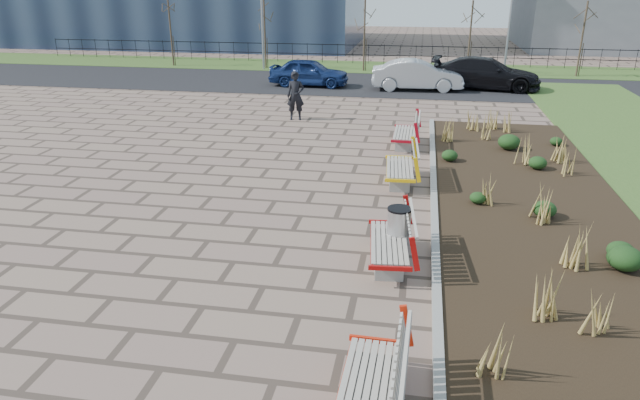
% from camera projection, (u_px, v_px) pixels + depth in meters
% --- Properties ---
extents(ground, '(120.00, 120.00, 0.00)m').
position_uv_depth(ground, '(203.00, 307.00, 9.68)').
color(ground, '#766051').
rests_on(ground, ground).
extents(planting_bed, '(4.50, 18.00, 0.10)m').
position_uv_depth(planting_bed, '(536.00, 216.00, 13.24)').
color(planting_bed, black).
rests_on(planting_bed, ground).
extents(planting_curb, '(0.16, 18.00, 0.15)m').
position_uv_depth(planting_curb, '(434.00, 208.00, 13.61)').
color(planting_curb, gray).
rests_on(planting_curb, ground).
extents(grass_verge_far, '(80.00, 5.00, 0.04)m').
position_uv_depth(grass_verge_far, '(366.00, 67.00, 35.35)').
color(grass_verge_far, '#33511E').
rests_on(grass_verge_far, ground).
extents(road, '(80.00, 7.00, 0.02)m').
position_uv_depth(road, '(355.00, 84.00, 29.85)').
color(road, black).
rests_on(road, ground).
extents(bench_a, '(0.96, 2.12, 1.00)m').
position_uv_depth(bench_a, '(368.00, 383.00, 7.12)').
color(bench_a, red).
rests_on(bench_a, ground).
extents(bench_b, '(1.08, 2.17, 1.00)m').
position_uv_depth(bench_b, '(389.00, 240.00, 11.01)').
color(bench_b, '#A70B0B').
rests_on(bench_b, ground).
extents(bench_c, '(1.02, 2.15, 1.00)m').
position_uv_depth(bench_c, '(400.00, 165.00, 15.34)').
color(bench_c, yellow).
rests_on(bench_c, ground).
extents(bench_d, '(0.92, 2.11, 1.00)m').
position_uv_depth(bench_d, '(405.00, 131.00, 18.77)').
color(bench_d, '#A20A18').
rests_on(bench_d, ground).
extents(litter_bin, '(0.46, 0.46, 0.98)m').
position_uv_depth(litter_bin, '(398.00, 232.00, 11.36)').
color(litter_bin, '#B2B2B7').
rests_on(litter_bin, ground).
extents(pedestrian, '(0.75, 0.56, 1.87)m').
position_uv_depth(pedestrian, '(296.00, 96.00, 22.11)').
color(pedestrian, black).
rests_on(pedestrian, ground).
extents(car_blue, '(4.07, 1.75, 1.37)m').
position_uv_depth(car_blue, '(309.00, 72.00, 29.06)').
color(car_blue, navy).
rests_on(car_blue, road).
extents(car_silver, '(4.50, 1.81, 1.45)m').
position_uv_depth(car_silver, '(417.00, 75.00, 27.96)').
color(car_silver, '#A5A8AD').
rests_on(car_silver, road).
extents(car_black, '(5.50, 2.78, 1.53)m').
position_uv_depth(car_black, '(486.00, 73.00, 28.25)').
color(car_black, black).
rests_on(car_black, road).
extents(tree_a, '(1.40, 1.40, 4.00)m').
position_uv_depth(tree_a, '(171.00, 33.00, 35.18)').
color(tree_a, '#4C3D2D').
rests_on(tree_a, grass_verge_far).
extents(tree_b, '(1.40, 1.40, 4.00)m').
position_uv_depth(tree_b, '(265.00, 34.00, 34.21)').
color(tree_b, '#4C3D2D').
rests_on(tree_b, grass_verge_far).
extents(tree_c, '(1.40, 1.40, 4.00)m').
position_uv_depth(tree_c, '(364.00, 36.00, 33.24)').
color(tree_c, '#4C3D2D').
rests_on(tree_c, grass_verge_far).
extents(tree_d, '(1.40, 1.40, 4.00)m').
position_uv_depth(tree_d, '(470.00, 38.00, 32.27)').
color(tree_d, '#4C3D2D').
rests_on(tree_d, grass_verge_far).
extents(tree_e, '(1.40, 1.40, 4.00)m').
position_uv_depth(tree_e, '(582.00, 39.00, 31.31)').
color(tree_e, '#4C3D2D').
rests_on(tree_e, grass_verge_far).
extents(lamp_west, '(0.24, 0.60, 6.00)m').
position_uv_depth(lamp_west, '(262.00, 17.00, 33.39)').
color(lamp_west, gray).
rests_on(lamp_west, grass_verge_far).
extents(lamp_east, '(0.24, 0.60, 6.00)m').
position_uv_depth(lamp_east, '(510.00, 20.00, 31.13)').
color(lamp_east, gray).
rests_on(lamp_east, grass_verge_far).
extents(railing_fence, '(44.00, 0.10, 1.20)m').
position_uv_depth(railing_fence, '(369.00, 54.00, 36.50)').
color(railing_fence, black).
rests_on(railing_fence, grass_verge_far).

